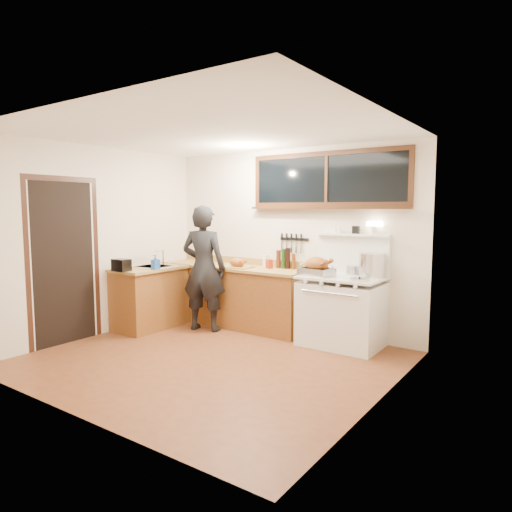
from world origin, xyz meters
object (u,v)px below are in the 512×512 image
Objects in this scene: roast_turkey at (317,268)px; cutting_board at (237,264)px; vintage_stove at (342,310)px; man at (204,268)px.

cutting_board is at bearing 178.96° from roast_turkey.
roast_turkey is (-0.30, -0.13, 0.53)m from vintage_stove.
roast_turkey is at bearing 10.92° from man.
vintage_stove is 3.56× the size of cutting_board.
vintage_stove reaches higher than cutting_board.
man reaches higher than vintage_stove.
roast_turkey is at bearing -1.04° from cutting_board.
man is at bearing -167.17° from vintage_stove.
cutting_board is at bearing -176.34° from vintage_stove.
vintage_stove is 1.67m from cutting_board.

